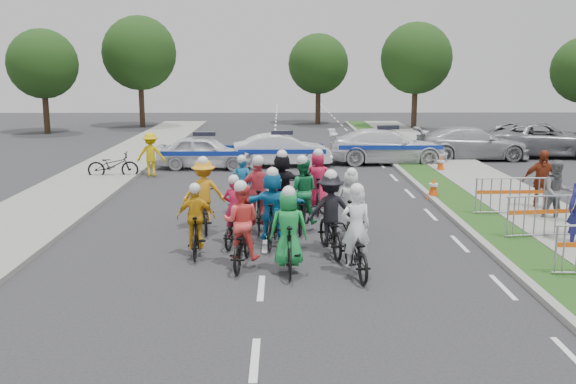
{
  "coord_description": "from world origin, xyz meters",
  "views": [
    {
      "loc": [
        0.38,
        -11.56,
        4.17
      ],
      "look_at": [
        0.55,
        3.82,
        1.1
      ],
      "focal_mm": 40.0,
      "sensor_mm": 36.0,
      "label": 1
    }
  ],
  "objects_px": {
    "rider_2": "(242,234)",
    "tree_1": "(416,58)",
    "rider_9": "(259,202)",
    "parked_bike": "(113,165)",
    "rider_4": "(330,221)",
    "rider_12": "(242,195)",
    "spectator_2": "(541,181)",
    "barrier_1": "(545,218)",
    "spectator_1": "(557,192)",
    "barrier_2": "(510,197)",
    "rider_11": "(282,190)",
    "police_car_0": "(205,152)",
    "tree_4": "(318,64)",
    "rider_5": "(273,213)",
    "cone_0": "(433,188)",
    "rider_10": "(204,201)",
    "civilian_suv": "(541,140)",
    "rider_6": "(235,221)",
    "rider_13": "(318,188)",
    "civilian_sedan": "(472,143)",
    "rider_7": "(351,211)",
    "rider_8": "(302,202)",
    "rider_1": "(289,239)",
    "rider_3": "(196,228)",
    "rider_0": "(355,245)",
    "cone_1": "(441,164)",
    "police_car_1": "(282,150)",
    "tree_0": "(43,64)",
    "tree_3": "(139,53)",
    "marshal_hiviz": "(151,154)",
    "police_car_2": "(387,146)"
  },
  "relations": [
    {
      "from": "rider_2",
      "to": "tree_1",
      "type": "bearing_deg",
      "value": -101.88
    },
    {
      "from": "rider_9",
      "to": "parked_bike",
      "type": "relative_size",
      "value": 1.06
    },
    {
      "from": "rider_4",
      "to": "rider_12",
      "type": "relative_size",
      "value": 1.14
    },
    {
      "from": "spectator_2",
      "to": "barrier_1",
      "type": "xyz_separation_m",
      "value": [
        -1.1,
        -3.04,
        -0.34
      ]
    },
    {
      "from": "spectator_1",
      "to": "barrier_2",
      "type": "height_order",
      "value": "spectator_1"
    },
    {
      "from": "rider_11",
      "to": "spectator_2",
      "type": "bearing_deg",
      "value": -164.49
    },
    {
      "from": "tree_1",
      "to": "rider_9",
      "type": "bearing_deg",
      "value": -109.63
    },
    {
      "from": "police_car_0",
      "to": "tree_4",
      "type": "bearing_deg",
      "value": -12.55
    },
    {
      "from": "rider_5",
      "to": "tree_1",
      "type": "distance_m",
      "value": 28.75
    },
    {
      "from": "rider_11",
      "to": "police_car_0",
      "type": "height_order",
      "value": "rider_11"
    },
    {
      "from": "police_car_0",
      "to": "barrier_2",
      "type": "xyz_separation_m",
      "value": [
        9.42,
        -8.64,
        -0.11
      ]
    },
    {
      "from": "rider_5",
      "to": "cone_0",
      "type": "relative_size",
      "value": 2.68
    },
    {
      "from": "rider_10",
      "to": "civilian_suv",
      "type": "bearing_deg",
      "value": -144.59
    },
    {
      "from": "rider_6",
      "to": "police_car_0",
      "type": "xyz_separation_m",
      "value": [
        -2.01,
        11.28,
        0.11
      ]
    },
    {
      "from": "rider_13",
      "to": "cone_0",
      "type": "height_order",
      "value": "rider_13"
    },
    {
      "from": "rider_9",
      "to": "barrier_2",
      "type": "distance_m",
      "value": 7.04
    },
    {
      "from": "rider_13",
      "to": "civilian_sedan",
      "type": "height_order",
      "value": "rider_13"
    },
    {
      "from": "police_car_0",
      "to": "spectator_1",
      "type": "relative_size",
      "value": 2.3
    },
    {
      "from": "rider_12",
      "to": "rider_13",
      "type": "relative_size",
      "value": 0.93
    },
    {
      "from": "rider_7",
      "to": "rider_10",
      "type": "xyz_separation_m",
      "value": [
        -3.64,
        0.85,
        0.05
      ]
    },
    {
      "from": "rider_5",
      "to": "police_car_0",
      "type": "xyz_separation_m",
      "value": [
        -2.9,
        11.43,
        -0.12
      ]
    },
    {
      "from": "spectator_1",
      "to": "rider_8",
      "type": "bearing_deg",
      "value": -172.12
    },
    {
      "from": "rider_1",
      "to": "rider_13",
      "type": "relative_size",
      "value": 0.98
    },
    {
      "from": "spectator_2",
      "to": "rider_8",
      "type": "bearing_deg",
      "value": -155.49
    },
    {
      "from": "parked_bike",
      "to": "rider_3",
      "type": "bearing_deg",
      "value": -161.21
    },
    {
      "from": "rider_0",
      "to": "cone_1",
      "type": "distance_m",
      "value": 13.21
    },
    {
      "from": "rider_5",
      "to": "rider_12",
      "type": "bearing_deg",
      "value": -67.88
    },
    {
      "from": "rider_0",
      "to": "civilian_sedan",
      "type": "xyz_separation_m",
      "value": [
        7.0,
        15.91,
        0.1
      ]
    },
    {
      "from": "rider_3",
      "to": "rider_6",
      "type": "height_order",
      "value": "rider_6"
    },
    {
      "from": "rider_2",
      "to": "tree_4",
      "type": "distance_m",
      "value": 33.0
    },
    {
      "from": "rider_3",
      "to": "rider_9",
      "type": "bearing_deg",
      "value": -123.45
    },
    {
      "from": "rider_2",
      "to": "rider_7",
      "type": "distance_m",
      "value": 3.32
    },
    {
      "from": "police_car_0",
      "to": "rider_10",
      "type": "bearing_deg",
      "value": -169.79
    },
    {
      "from": "police_car_1",
      "to": "cone_0",
      "type": "relative_size",
      "value": 5.76
    },
    {
      "from": "rider_0",
      "to": "parked_bike",
      "type": "height_order",
      "value": "rider_0"
    },
    {
      "from": "police_car_1",
      "to": "tree_0",
      "type": "bearing_deg",
      "value": 40.91
    },
    {
      "from": "rider_7",
      "to": "rider_9",
      "type": "bearing_deg",
      "value": -6.44
    },
    {
      "from": "tree_1",
      "to": "rider_5",
      "type": "bearing_deg",
      "value": -108.01
    },
    {
      "from": "rider_2",
      "to": "cone_1",
      "type": "height_order",
      "value": "rider_2"
    },
    {
      "from": "police_car_1",
      "to": "tree_1",
      "type": "distance_m",
      "value": 17.83
    },
    {
      "from": "police_car_0",
      "to": "cone_1",
      "type": "height_order",
      "value": "police_car_0"
    },
    {
      "from": "civilian_sedan",
      "to": "civilian_suv",
      "type": "height_order",
      "value": "civilian_suv"
    },
    {
      "from": "tree_3",
      "to": "tree_4",
      "type": "height_order",
      "value": "tree_3"
    },
    {
      "from": "rider_13",
      "to": "spectator_2",
      "type": "distance_m",
      "value": 6.38
    },
    {
      "from": "police_car_1",
      "to": "marshal_hiviz",
      "type": "xyz_separation_m",
      "value": [
        -4.97,
        -2.35,
        0.16
      ]
    },
    {
      "from": "parked_bike",
      "to": "tree_0",
      "type": "xyz_separation_m",
      "value": [
        -8.13,
        15.93,
        3.7
      ]
    },
    {
      "from": "rider_1",
      "to": "barrier_2",
      "type": "distance_m",
      "value": 7.8
    },
    {
      "from": "rider_3",
      "to": "rider_5",
      "type": "relative_size",
      "value": 0.88
    },
    {
      "from": "spectator_1",
      "to": "rider_13",
      "type": "bearing_deg",
      "value": 170.98
    },
    {
      "from": "rider_2",
      "to": "police_car_2",
      "type": "xyz_separation_m",
      "value": [
        5.37,
        14.18,
        0.05
      ]
    }
  ]
}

